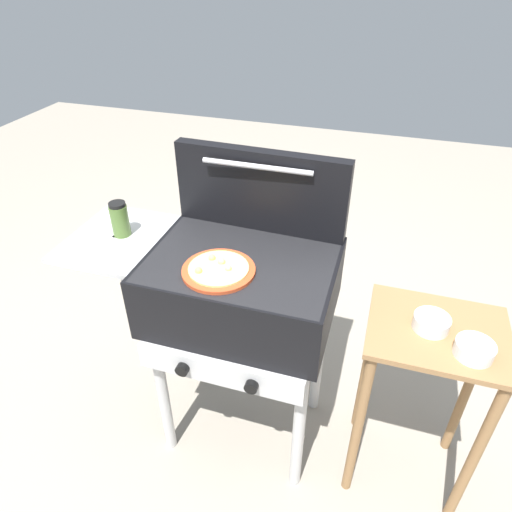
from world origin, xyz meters
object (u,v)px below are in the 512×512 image
object	(u,v)px
sauce_jar	(120,219)
topping_bowl_near	(431,322)
grill	(238,292)
prep_table	(425,376)
topping_bowl_far	(474,350)
pizza_cheese	(218,270)

from	to	relation	value
sauce_jar	topping_bowl_near	distance (m)	1.11
grill	sauce_jar	distance (m)	0.50
prep_table	topping_bowl_far	xyz separation A→B (m)	(0.09, -0.08, 0.24)
grill	pizza_cheese	bearing A→B (deg)	-110.34
pizza_cheese	topping_bowl_far	size ratio (longest dim) A/B	2.06
sauce_jar	grill	bearing A→B (deg)	-2.68
topping_bowl_near	topping_bowl_far	world-z (taller)	same
topping_bowl_near	sauce_jar	bearing A→B (deg)	179.31
prep_table	topping_bowl_near	size ratio (longest dim) A/B	6.65
prep_table	grill	bearing A→B (deg)	-179.63
sauce_jar	topping_bowl_near	world-z (taller)	sauce_jar
prep_table	topping_bowl_near	distance (m)	0.24
grill	prep_table	xyz separation A→B (m)	(0.67, 0.00, -0.21)
sauce_jar	prep_table	world-z (taller)	sauce_jar
grill	topping_bowl_far	xyz separation A→B (m)	(0.77, -0.08, 0.02)
topping_bowl_far	prep_table	bearing A→B (deg)	138.25
topping_bowl_far	pizza_cheese	bearing A→B (deg)	-179.20
grill	prep_table	bearing A→B (deg)	0.37
sauce_jar	pizza_cheese	bearing A→B (deg)	-14.88
grill	topping_bowl_near	world-z (taller)	grill
pizza_cheese	prep_table	bearing A→B (deg)	7.56
grill	topping_bowl_far	size ratio (longest dim) A/B	8.33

